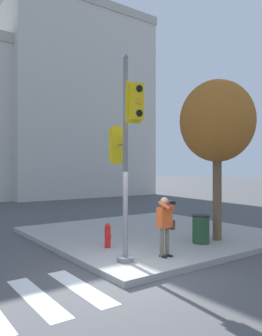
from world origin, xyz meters
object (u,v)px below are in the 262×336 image
trash_bin (201,229)px  person_photographer (165,221)px  fire_hydrant (108,235)px  traffic_signal_pole (125,146)px  street_tree (217,122)px

trash_bin → person_photographer: bearing=-165.4°
fire_hydrant → trash_bin: bearing=-24.6°
traffic_signal_pole → trash_bin: (3.18, 0.28, -2.55)m
person_photographer → trash_bin: person_photographer is taller
street_tree → trash_bin: size_ratio=5.99×
person_photographer → street_tree: size_ratio=0.30×
person_photographer → trash_bin: 2.15m
street_tree → person_photographer: bearing=-169.3°
street_tree → fire_hydrant: 5.25m
fire_hydrant → trash_bin: 3.04m
traffic_signal_pole → fire_hydrant: 3.09m
traffic_signal_pole → person_photographer: 2.36m
street_tree → fire_hydrant: (-3.58, 1.25, -3.63)m
person_photographer → fire_hydrant: 2.03m
person_photographer → trash_bin: (2.02, 0.52, -0.52)m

